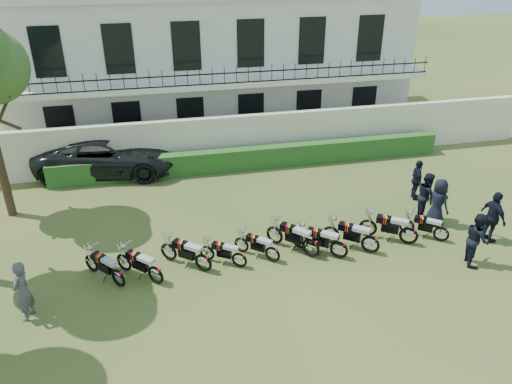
{
  "coord_description": "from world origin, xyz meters",
  "views": [
    {
      "loc": [
        -3.46,
        -13.37,
        9.59
      ],
      "look_at": [
        0.03,
        2.28,
        1.33
      ],
      "focal_mm": 35.0,
      "sensor_mm": 36.0,
      "label": 1
    }
  ],
  "objects_px": {
    "motorcycle_3": "(239,257)",
    "motorcycle_8": "(409,232)",
    "suv": "(107,155)",
    "motorcycle_6": "(339,246)",
    "motorcycle_4": "(273,251)",
    "motorcycle_7": "(371,240)",
    "officer_1": "(477,239)",
    "officer_4": "(427,196)",
    "inspector": "(22,291)",
    "motorcycle_5": "(311,244)",
    "officer_5": "(417,180)",
    "motorcycle_1": "(155,271)",
    "officer_2": "(493,217)",
    "officer_3": "(438,202)",
    "motorcycle_0": "(118,274)",
    "motorcycle_9": "(442,231)",
    "motorcycle_2": "(203,259)"
  },
  "relations": [
    {
      "from": "motorcycle_9",
      "to": "suv",
      "type": "xyz_separation_m",
      "value": [
        -11.57,
        8.48,
        0.42
      ]
    },
    {
      "from": "motorcycle_3",
      "to": "officer_5",
      "type": "distance_m",
      "value": 8.47
    },
    {
      "from": "motorcycle_2",
      "to": "motorcycle_7",
      "type": "distance_m",
      "value": 5.61
    },
    {
      "from": "motorcycle_4",
      "to": "officer_5",
      "type": "bearing_deg",
      "value": -23.88
    },
    {
      "from": "officer_3",
      "to": "inspector",
      "type": "bearing_deg",
      "value": 83.78
    },
    {
      "from": "motorcycle_5",
      "to": "motorcycle_7",
      "type": "xyz_separation_m",
      "value": [
        2.02,
        -0.23,
        -0.01
      ]
    },
    {
      "from": "motorcycle_5",
      "to": "inspector",
      "type": "xyz_separation_m",
      "value": [
        -8.69,
        -1.1,
        0.39
      ]
    },
    {
      "from": "motorcycle_9",
      "to": "motorcycle_2",
      "type": "bearing_deg",
      "value": 129.47
    },
    {
      "from": "motorcycle_4",
      "to": "motorcycle_7",
      "type": "height_order",
      "value": "motorcycle_7"
    },
    {
      "from": "officer_1",
      "to": "officer_4",
      "type": "distance_m",
      "value": 3.07
    },
    {
      "from": "suv",
      "to": "officer_3",
      "type": "xyz_separation_m",
      "value": [
        12.02,
        -7.34,
        0.05
      ]
    },
    {
      "from": "motorcycle_4",
      "to": "inspector",
      "type": "bearing_deg",
      "value": 140.27
    },
    {
      "from": "motorcycle_7",
      "to": "officer_3",
      "type": "height_order",
      "value": "officer_3"
    },
    {
      "from": "officer_3",
      "to": "motorcycle_2",
      "type": "bearing_deg",
      "value": 82.08
    },
    {
      "from": "motorcycle_8",
      "to": "motorcycle_9",
      "type": "distance_m",
      "value": 1.22
    },
    {
      "from": "motorcycle_1",
      "to": "motorcycle_4",
      "type": "xyz_separation_m",
      "value": [
        3.79,
        0.34,
        -0.05
      ]
    },
    {
      "from": "motorcycle_5",
      "to": "officer_5",
      "type": "height_order",
      "value": "officer_5"
    },
    {
      "from": "motorcycle_8",
      "to": "motorcycle_9",
      "type": "xyz_separation_m",
      "value": [
        1.21,
        -0.08,
        -0.08
      ]
    },
    {
      "from": "motorcycle_0",
      "to": "motorcycle_1",
      "type": "xyz_separation_m",
      "value": [
        1.12,
        -0.11,
        0.01
      ]
    },
    {
      "from": "motorcycle_2",
      "to": "motorcycle_3",
      "type": "height_order",
      "value": "motorcycle_2"
    },
    {
      "from": "motorcycle_1",
      "to": "suv",
      "type": "xyz_separation_m",
      "value": [
        -1.72,
        8.74,
        0.38
      ]
    },
    {
      "from": "motorcycle_6",
      "to": "motorcycle_9",
      "type": "relative_size",
      "value": 1.17
    },
    {
      "from": "motorcycle_8",
      "to": "motorcycle_9",
      "type": "height_order",
      "value": "motorcycle_8"
    },
    {
      "from": "motorcycle_0",
      "to": "motorcycle_5",
      "type": "xyz_separation_m",
      "value": [
        6.22,
        0.24,
        0.05
      ]
    },
    {
      "from": "motorcycle_8",
      "to": "officer_2",
      "type": "relative_size",
      "value": 0.91
    },
    {
      "from": "motorcycle_1",
      "to": "motorcycle_7",
      "type": "relative_size",
      "value": 0.89
    },
    {
      "from": "motorcycle_4",
      "to": "officer_2",
      "type": "xyz_separation_m",
      "value": [
        7.72,
        -0.41,
        0.52
      ]
    },
    {
      "from": "motorcycle_5",
      "to": "officer_3",
      "type": "distance_m",
      "value": 5.31
    },
    {
      "from": "officer_1",
      "to": "officer_3",
      "type": "xyz_separation_m",
      "value": [
        0.1,
        2.51,
        0.0
      ]
    },
    {
      "from": "motorcycle_9",
      "to": "motorcycle_1",
      "type": "bearing_deg",
      "value": 131.31
    },
    {
      "from": "inspector",
      "to": "motorcycle_7",
      "type": "bearing_deg",
      "value": 113.3
    },
    {
      "from": "motorcycle_0",
      "to": "officer_5",
      "type": "relative_size",
      "value": 0.88
    },
    {
      "from": "motorcycle_4",
      "to": "motorcycle_5",
      "type": "distance_m",
      "value": 1.32
    },
    {
      "from": "motorcycle_3",
      "to": "motorcycle_8",
      "type": "relative_size",
      "value": 0.83
    },
    {
      "from": "motorcycle_2",
      "to": "motorcycle_5",
      "type": "bearing_deg",
      "value": -49.24
    },
    {
      "from": "motorcycle_6",
      "to": "officer_3",
      "type": "height_order",
      "value": "officer_3"
    },
    {
      "from": "motorcycle_0",
      "to": "motorcycle_7",
      "type": "bearing_deg",
      "value": -40.98
    },
    {
      "from": "suv",
      "to": "motorcycle_6",
      "type": "bearing_deg",
      "value": -129.9
    },
    {
      "from": "officer_4",
      "to": "motorcycle_5",
      "type": "bearing_deg",
      "value": 126.01
    },
    {
      "from": "inspector",
      "to": "officer_5",
      "type": "distance_m",
      "value": 14.72
    },
    {
      "from": "inspector",
      "to": "motorcycle_5",
      "type": "bearing_deg",
      "value": 115.86
    },
    {
      "from": "inspector",
      "to": "motorcycle_8",
      "type": "bearing_deg",
      "value": 113.74
    },
    {
      "from": "inspector",
      "to": "officer_2",
      "type": "relative_size",
      "value": 0.95
    },
    {
      "from": "suv",
      "to": "inspector",
      "type": "distance_m",
      "value": 9.67
    },
    {
      "from": "motorcycle_0",
      "to": "motorcycle_7",
      "type": "distance_m",
      "value": 8.24
    },
    {
      "from": "motorcycle_3",
      "to": "motorcycle_4",
      "type": "distance_m",
      "value": 1.12
    },
    {
      "from": "motorcycle_3",
      "to": "motorcycle_6",
      "type": "bearing_deg",
      "value": -60.39
    },
    {
      "from": "officer_5",
      "to": "officer_2",
      "type": "bearing_deg",
      "value": -151.64
    },
    {
      "from": "motorcycle_7",
      "to": "motorcycle_3",
      "type": "bearing_deg",
      "value": 127.28
    },
    {
      "from": "motorcycle_3",
      "to": "motorcycle_4",
      "type": "height_order",
      "value": "motorcycle_4"
    }
  ]
}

